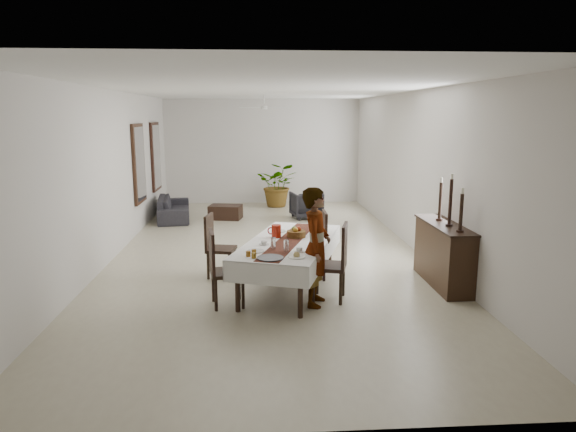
{
  "coord_description": "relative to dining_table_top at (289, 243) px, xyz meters",
  "views": [
    {
      "loc": [
        -0.26,
        -10.01,
        2.72
      ],
      "look_at": [
        0.29,
        -1.56,
        1.05
      ],
      "focal_mm": 32.0,
      "sensor_mm": 36.0,
      "label": 1
    }
  ],
  "objects": [
    {
      "name": "wall_right",
      "position": [
        2.73,
        2.18,
        0.86
      ],
      "size": [
        0.02,
        12.0,
        3.2
      ],
      "primitive_type": "cube",
      "color": "silver",
      "rests_on": "floor"
    },
    {
      "name": "candlestick_near_shaft",
      "position": [
        2.51,
        -0.58,
        0.57
      ],
      "size": [
        0.05,
        0.05,
        0.54
      ],
      "primitive_type": "cylinder",
      "color": "black",
      "rests_on": "candlestick_near_base"
    },
    {
      "name": "plate_near_right",
      "position": [
        0.03,
        -0.98,
        0.04
      ],
      "size": [
        0.25,
        0.25,
        0.02
      ],
      "primitive_type": "cylinder",
      "color": "white",
      "rests_on": "tablecloth_top"
    },
    {
      "name": "chair_left_near_seat",
      "position": [
        -0.94,
        -0.7,
        -0.25
      ],
      "size": [
        0.54,
        0.54,
        0.05
      ],
      "primitive_type": "cube",
      "rotation": [
        0.0,
        0.0,
        -1.4
      ],
      "color": "black",
      "rests_on": "chair_left_near_leg_fl"
    },
    {
      "name": "teacup_left",
      "position": [
        -0.4,
        -0.25,
        0.07
      ],
      "size": [
        0.09,
        0.09,
        0.06
      ],
      "primitive_type": "cylinder",
      "color": "white",
      "rests_on": "saucer_left"
    },
    {
      "name": "candlestick_mid_shaft",
      "position": [
        2.51,
        -0.15,
        0.65
      ],
      "size": [
        0.05,
        0.05,
        0.71
      ],
      "primitive_type": "cylinder",
      "color": "black",
      "rests_on": "candlestick_mid_base"
    },
    {
      "name": "candlestick_mid_base",
      "position": [
        2.51,
        -0.15,
        0.28
      ],
      "size": [
        0.11,
        0.11,
        0.03
      ],
      "primitive_type": "cylinder",
      "color": "black",
      "rests_on": "sideboard_top"
    },
    {
      "name": "chair_left_far_leg_bl",
      "position": [
        -0.9,
        0.82,
        -0.52
      ],
      "size": [
        0.05,
        0.05,
        0.45
      ],
      "primitive_type": "cylinder",
      "rotation": [
        0.0,
        0.0,
        -0.19
      ],
      "color": "black",
      "rests_on": "floor"
    },
    {
      "name": "fruit_basket",
      "position": [
        0.13,
        0.23,
        0.09
      ],
      "size": [
        0.31,
        0.31,
        0.1
      ],
      "primitive_type": "cylinder",
      "color": "brown",
      "rests_on": "tablecloth_top"
    },
    {
      "name": "chair_left_near_leg_fl",
      "position": [
        -1.16,
        -0.55,
        -0.51
      ],
      "size": [
        0.05,
        0.05,
        0.46
      ],
      "primitive_type": "cylinder",
      "rotation": [
        0.0,
        0.0,
        0.17
      ],
      "color": "black",
      "rests_on": "floor"
    },
    {
      "name": "candlestick_far_candle",
      "position": [
        2.51,
        0.29,
        0.94
      ],
      "size": [
        0.04,
        0.04,
        0.09
      ],
      "primitive_type": "cylinder",
      "color": "beige",
      "rests_on": "candlestick_far_shaft"
    },
    {
      "name": "chair_right_near_leg_fl",
      "position": [
        0.69,
        -0.81,
        -0.5
      ],
      "size": [
        0.06,
        0.06,
        0.49
      ],
      "primitive_type": "cylinder",
      "rotation": [
        0.0,
        0.0,
        -0.27
      ],
      "color": "black",
      "rests_on": "floor"
    },
    {
      "name": "mirror_glass_far",
      "position": [
        -3.2,
        6.48,
        0.86
      ],
      "size": [
        0.01,
        0.9,
        1.7
      ],
      "primitive_type": "cube",
      "color": "white",
      "rests_on": "mirror_frame_far"
    },
    {
      "name": "chair_left_far_back",
      "position": [
        -1.32,
        0.71,
        0.04
      ],
      "size": [
        0.13,
        0.45,
        0.58
      ],
      "primitive_type": "cube",
      "rotation": [
        0.0,
        0.0,
        -1.76
      ],
      "color": "black",
      "rests_on": "chair_left_far_seat"
    },
    {
      "name": "tablecloth_drape_right",
      "position": [
        0.57,
        -0.19,
        -0.12
      ],
      "size": [
        0.83,
        2.51,
        0.31
      ],
      "primitive_type": "cube",
      "rotation": [
        0.0,
        0.0,
        -0.32
      ],
      "color": "white",
      "rests_on": "dining_table_top"
    },
    {
      "name": "fruit_green",
      "position": [
        0.1,
        0.27,
        0.16
      ],
      "size": [
        0.08,
        0.08,
        0.08
      ],
      "primitive_type": "sphere",
      "color": "#4E7121",
      "rests_on": "fruit_basket"
    },
    {
      "name": "mirror_glass_near",
      "position": [
        -3.2,
        4.38,
        0.86
      ],
      "size": [
        0.01,
        0.9,
        1.7
      ],
      "primitive_type": "cube",
      "color": "white",
      "rests_on": "mirror_frame_near"
    },
    {
      "name": "sideboard_body",
      "position": [
        2.51,
        0.02,
        -0.25
      ],
      "size": [
        0.43,
        1.63,
        0.98
      ],
      "primitive_type": "cube",
      "color": "black",
      "rests_on": "floor"
    },
    {
      "name": "plate_far_left",
      "position": [
        -0.14,
        0.64,
        0.04
      ],
      "size": [
        0.25,
        0.25,
        0.02
      ],
      "primitive_type": "cylinder",
      "color": "silver",
      "rests_on": "tablecloth_top"
    },
    {
      "name": "fan_blade_w",
      "position": [
        -0.62,
        5.18,
        2.16
      ],
      "size": [
        0.55,
        0.1,
        0.01
      ],
      "primitive_type": "cube",
      "color": "white",
      "rests_on": "fan_hub"
    },
    {
      "name": "chair_right_near_seat",
      "position": [
        0.55,
        -0.56,
        -0.23
      ],
      "size": [
        0.6,
        0.6,
        0.06
      ],
      "primitive_type": "cube",
      "rotation": [
        0.0,
        0.0,
        1.31
      ],
      "color": "black",
      "rests_on": "chair_right_near_leg_fl"
    },
    {
      "name": "table_leg_fl",
      "position": [
        -0.79,
        -0.97,
        -0.38
      ],
      "size": [
        0.09,
        0.09,
        0.72
      ],
      "primitive_type": "cylinder",
      "rotation": [
        0.0,
        0.0,
        -0.32
      ],
      "color": "black",
      "rests_on": "floor"
    },
    {
      "name": "tablecloth_drape_near",
      "position": [
        -0.41,
        -1.25,
        -0.12
      ],
      "size": [
        1.15,
        0.39,
        0.31
      ],
      "primitive_type": "cube",
      "rotation": [
        0.0,
        0.0,
        -0.32
      ],
      "color": "white",
      "rests_on": "dining_table_top"
    },
    {
      "name": "tablecloth_drape_left",
      "position": [
        -0.57,
        0.19,
        -0.12
      ],
      "size": [
        0.83,
        2.51,
        0.31
      ],
      "primitive_type": "cube",
      "rotation": [
        0.0,
        0.0,
        -0.32
      ],
      "color": "silver",
      "rests_on": "dining_table_top"
    },
    {
      "name": "candlestick_mid_candle",
      "position": [
        2.51,
        -0.15,
        1.05
      ],
      "size": [
        0.04,
        0.04,
        0.09
      ],
      "primitive_type": "cylinder",
      "color": "silver",
      "rests_on": "candlestick_mid_shaft"
    },
    {
      "name": "ceiling",
      "position": [
        -0.27,
        2.18,
        2.46
      ],
      "size": [
        6.0,
        12.0,
        0.02
      ],
      "primitive_type": "cube",
      "color": "white",
      "rests_on": "wall_back"
    },
    {
      "name": "chair_left_far_leg_fr",
      "position": [
        -1.33,
        0.53,
        -0.52
      ],
      "size": [
        0.05,
        0.05,
        0.45
      ],
      "primitive_type": "cylinder",
      "rotation": [
        0.0,
        0.0,
        -0.19
      ],
      "color": "black",
      "rests_on": "floor"
    },
    {
      "name": "fruit_red",
      "position": [
        0.16,
        0.24,
        0.16
      ],
      "size": [
        0.09,
        0.09,
        0.09
      ],
      "primitive_type": "sphere",
      "color": "#9D2A0F",
      "rests_on": "fruit_basket"
    },
    {
      "name": "plate_near_left",
      "position": [
        -0.53,
        -0.63,
        0.04
      ],
      "size": [
        0.25,
        0.25,
        0.02
      ],
      "primitive_type": "cylinder",
      "color": "silver",
      "rests_on": "tablecloth_top"
    },
    {
      "name": "fan_blade_n",
      "position": [
        -0.27,
        5.53,
        2.16
      ],
      "size": [
        0.1,
        0.55,
        0.01
      ],
      "primitive_type": "cube",
      "color": "white",
      "rests_on": "fan_hub"
    },
    {
      "name": "teacup_right",
      "position": [
        0.1,
        -0.68,
        0.07
      ],
      "size": [
        0.09,
        0.09,
        0.06
      ],
      "primitive_type": "cylinder",
      "color": "white",
      "rests_on": "saucer_right"
    },
    {
      "name": "wall_left",
      "position": [
        -3.27,
        2.18,
        0.86
      ],
      "size": [
        0.02,
        12.0,
        3.2
      ],
      "primitive_type": "cube",
      "color": "silver",
      "rests_on": "floor"
    },
    {
      "name": "coffee_table",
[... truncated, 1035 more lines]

